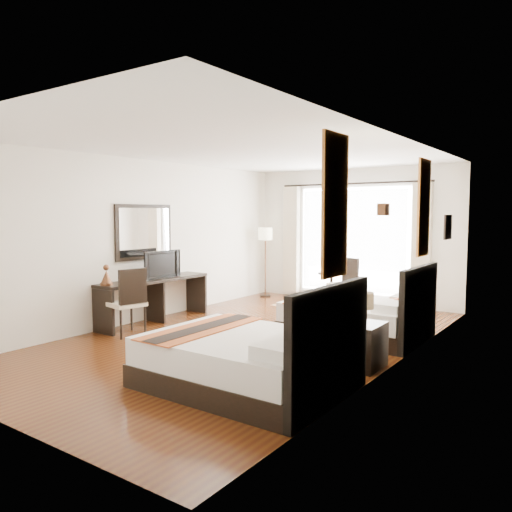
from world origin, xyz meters
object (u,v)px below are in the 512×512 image
Objects in this scene: bed_far at (359,317)px; television at (159,264)px; console_desk at (155,300)px; fruit_bowl at (331,271)px; vase at (354,323)px; nightstand at (362,345)px; desk_chair at (127,315)px; window_chair at (343,293)px; floor_lamp at (265,239)px; side_table at (331,288)px; table_lamp at (363,303)px; bed_near at (250,359)px.

bed_far is 3.49m from television.
console_desk is 3.75m from fruit_bowl.
nightstand is at bearing 81.08° from vase.
desk_chair is 1.06× the size of window_chair.
desk_chair is 4.46m from fruit_bowl.
vase is 4.46m from fruit_bowl.
window_chair is at bearing 116.86° from vase.
bed_far is 0.91× the size of console_desk.
side_table is at bearing 2.47° from floor_lamp.
table_lamp is 0.19× the size of console_desk.
console_desk is at bearing -116.77° from fruit_bowl.
floor_lamp is at bearing -2.17° from television.
bed_near is at bearing 176.47° from desk_chair.
fruit_bowl reaches higher than nightstand.
television is at bearing 173.63° from nightstand.
bed_far is at bearing 114.79° from table_lamp.
fruit_bowl is at bearing 63.23° from console_desk.
television is (-3.90, 0.62, 0.42)m from vase.
table_lamp is (-0.02, 0.06, 0.51)m from nightstand.
television is at bearing -163.02° from bed_far.
bed_far is at bearing -54.32° from fruit_bowl.
table_lamp is at bearing -58.46° from side_table.
floor_lamp is 2.26m from window_chair.
floor_lamp reaches higher than bed_near.
desk_chair is 5.24× the size of fruit_bowl.
bed_far reaches higher than nightstand.
bed_near is 2.03× the size of desk_chair.
table_lamp is at bearing -96.27° from television.
table_lamp is at bearing -158.62° from desk_chair.
fruit_bowl reaches higher than side_table.
fruit_bowl is (-2.24, 3.62, -0.10)m from table_lamp.
window_chair reaches higher than fruit_bowl.
table_lamp is at bearing 63.71° from bed_near.
bed_far reaches higher than fruit_bowl.
bed_near is at bearing -116.29° from table_lamp.
desk_chair is at bearing -162.63° from television.
bed_far reaches higher than desk_chair.
window_chair is at bearing -102.53° from desk_chair.
bed_far reaches higher than console_desk.
bed_far is at bearing 18.50° from console_desk.
desk_chair is 4.34m from window_chair.
vase is (-0.01, -0.24, -0.21)m from table_lamp.
bed_far reaches higher than window_chair.
table_lamp is 3.96m from console_desk.
desk_chair is at bearing -86.62° from floor_lamp.
desk_chair is 4.29m from floor_lamp.
bed_near is 0.96× the size of console_desk.
console_desk is at bearing -14.29° from window_chair.
table_lamp is 0.40× the size of desk_chair.
vase is 0.15× the size of window_chair.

